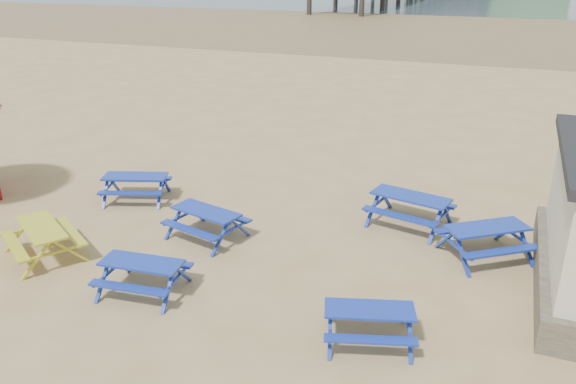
% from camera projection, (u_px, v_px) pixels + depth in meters
% --- Properties ---
extents(ground, '(400.00, 400.00, 0.00)m').
position_uv_depth(ground, '(237.00, 246.00, 13.88)').
color(ground, tan).
rests_on(ground, ground).
extents(wet_sand, '(400.00, 400.00, 0.00)m').
position_uv_depth(wet_sand, '(465.00, 28.00, 61.13)').
color(wet_sand, olive).
rests_on(wet_sand, ground).
extents(picnic_table_blue_a, '(2.22, 2.01, 0.77)m').
position_uv_depth(picnic_table_blue_a, '(136.00, 188.00, 16.48)').
color(picnic_table_blue_a, navy).
rests_on(picnic_table_blue_a, ground).
extents(picnic_table_blue_b, '(2.31, 2.01, 0.85)m').
position_uv_depth(picnic_table_blue_b, '(410.00, 210.00, 14.87)').
color(picnic_table_blue_b, navy).
rests_on(picnic_table_blue_b, ground).
extents(picnic_table_blue_c, '(2.47, 2.39, 0.81)m').
position_uv_depth(picnic_table_blue_c, '(485.00, 242.00, 13.22)').
color(picnic_table_blue_c, navy).
rests_on(picnic_table_blue_c, ground).
extents(picnic_table_blue_d, '(1.88, 1.58, 0.72)m').
position_uv_depth(picnic_table_blue_d, '(143.00, 277.00, 11.83)').
color(picnic_table_blue_d, navy).
rests_on(picnic_table_blue_d, ground).
extents(picnic_table_blue_e, '(1.96, 1.75, 0.69)m').
position_uv_depth(picnic_table_blue_e, '(369.00, 324.00, 10.29)').
color(picnic_table_blue_e, navy).
rests_on(picnic_table_blue_e, ground).
extents(picnic_table_yellow, '(2.40, 2.28, 0.79)m').
position_uv_depth(picnic_table_yellow, '(44.00, 241.00, 13.26)').
color(picnic_table_yellow, gold).
rests_on(picnic_table_yellow, ground).
extents(picnic_table_blue_g, '(2.09, 1.83, 0.76)m').
position_uv_depth(picnic_table_blue_g, '(207.00, 224.00, 14.18)').
color(picnic_table_blue_g, navy).
rests_on(picnic_table_blue_g, ground).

